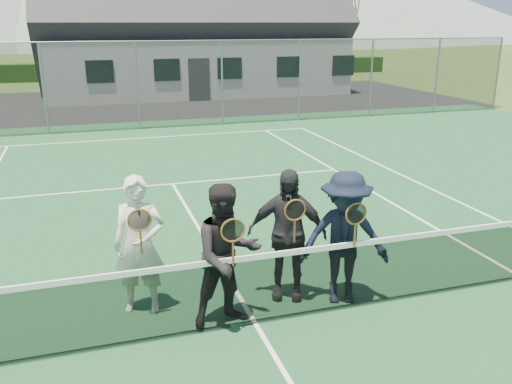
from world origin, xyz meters
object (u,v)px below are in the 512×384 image
Objects in this scene: clubhouse at (191,15)px; player_c at (287,234)px; player_a at (139,245)px; player_b at (227,256)px; player_d at (345,238)px; tennis_net at (256,287)px.

player_c is at bearing -98.21° from clubhouse.
player_a is 1.00× the size of player_c.
clubhouse is 24.42m from player_b.
clubhouse is 23.98m from player_a.
player_c is (0.93, 0.44, 0.00)m from player_b.
player_d is at bearing 2.91° from player_b.
player_b is 1.60m from player_d.
player_a is at bearing 147.77° from tennis_net.
player_d is at bearing -12.45° from player_a.
player_d is at bearing 10.49° from tennis_net.
player_c and player_d have the same top height.
clubhouse reaches higher than player_c.
tennis_net is 6.49× the size of player_c.
player_d is (-2.71, -23.76, -3.07)m from clubhouse.
player_b and player_d have the same top height.
tennis_net is 0.94m from player_c.
clubhouse reaches higher than player_b.
player_a and player_d have the same top height.
tennis_net is 1.37m from player_d.
player_b is (-4.31, -23.84, -3.07)m from clubhouse.
player_a is at bearing 173.60° from player_c.
clubhouse is at bearing 83.50° from player_d.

